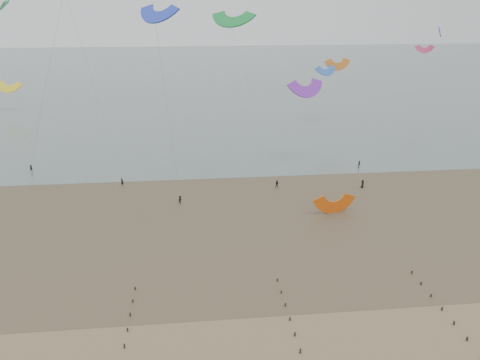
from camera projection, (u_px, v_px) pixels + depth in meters
The scene contains 6 objects.
ground at pixel (260, 348), 48.52m from camera, with size 500.00×500.00×0.00m, color brown.
sea_and_shore at pixel (208, 211), 80.07m from camera, with size 500.00×665.00×0.03m.
kitesurfer_lead at pixel (122, 182), 91.02m from camera, with size 0.57×0.37×1.55m, color black.
kitesurfers at pixel (376, 171), 96.70m from camera, with size 112.12×21.24×1.70m.
grounded_kite at pixel (334, 213), 79.58m from camera, with size 6.34×3.32×4.83m, color #D8520D, non-canonical shape.
kites_airborne at pixel (154, 42), 122.12m from camera, with size 253.13×128.65×42.95m.
Camera 1 is at (-6.09, -38.62, 33.68)m, focal length 35.00 mm.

